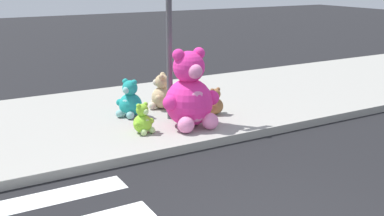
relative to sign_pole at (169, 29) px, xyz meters
name	(u,v)px	position (x,y,z in m)	size (l,w,h in m)	color
sidewalk	(106,119)	(-1.00, 0.80, -1.77)	(28.00, 4.40, 0.15)	#9E9B93
sign_pole	(169,29)	(0.00, 0.00, 0.00)	(0.56, 0.11, 3.20)	#4C4C51
plush_pink_large	(190,96)	(0.10, -0.59, -1.13)	(1.09, 0.96, 1.41)	#F22D93
plush_tan	(161,94)	(0.17, 0.73, -1.41)	(0.53, 0.51, 0.73)	tan
plush_brown	(215,103)	(0.89, -0.17, -1.49)	(0.41, 0.37, 0.53)	olive
plush_teal	(130,102)	(-0.61, 0.51, -1.41)	(0.53, 0.51, 0.73)	teal
plush_lime	(143,121)	(-0.79, -0.53, -1.48)	(0.41, 0.38, 0.54)	#8CD133
plush_yellow	(198,101)	(0.73, 0.22, -1.50)	(0.36, 0.34, 0.48)	yellow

